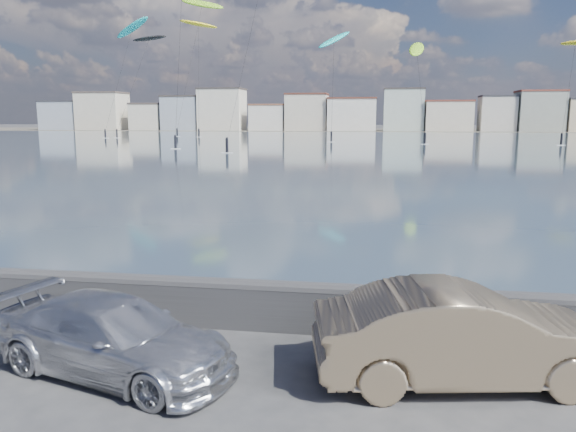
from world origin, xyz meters
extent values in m
plane|color=#333335|center=(0.00, 0.00, 0.00)|extent=(700.00, 700.00, 0.00)
cube|color=#33415A|center=(0.00, 91.50, 0.01)|extent=(500.00, 177.00, 0.00)
cube|color=#4C473D|center=(0.00, 200.00, 0.01)|extent=(500.00, 60.00, 0.00)
cube|color=#28282B|center=(0.00, 2.70, 0.45)|extent=(400.00, 0.35, 0.90)
cylinder|color=#28282B|center=(0.00, 2.70, 0.90)|extent=(400.00, 0.36, 0.36)
cube|color=#9EA8B7|center=(-112.00, 186.00, 5.00)|extent=(14.00, 11.00, 10.00)
cube|color=#2D2D33|center=(-112.00, 186.00, 10.30)|extent=(14.28, 11.22, 0.60)
cube|color=beige|center=(-96.50, 186.00, 6.50)|extent=(16.00, 12.00, 13.00)
cube|color=#4C423D|center=(-96.50, 186.00, 13.30)|extent=(16.32, 12.24, 0.60)
cube|color=silver|center=(-79.00, 186.00, 4.50)|extent=(11.00, 10.00, 9.00)
cube|color=#4C423D|center=(-79.00, 186.00, 9.30)|extent=(11.22, 10.20, 0.60)
cube|color=#9EA8B7|center=(-66.00, 186.00, 5.75)|extent=(13.00, 11.00, 11.50)
cube|color=#383330|center=(-66.00, 186.00, 11.80)|extent=(13.26, 11.22, 0.60)
cube|color=silver|center=(-51.50, 186.00, 7.00)|extent=(15.00, 12.00, 14.00)
cube|color=#383330|center=(-51.50, 186.00, 14.30)|extent=(15.30, 12.24, 0.60)
cube|color=white|center=(-35.00, 186.00, 4.25)|extent=(12.00, 10.00, 8.50)
cube|color=brown|center=(-35.00, 186.00, 8.80)|extent=(12.24, 10.20, 0.60)
cube|color=beige|center=(-21.50, 186.00, 6.00)|extent=(14.00, 11.00, 12.00)
cube|color=#562D23|center=(-21.50, 186.00, 12.30)|extent=(14.28, 11.22, 0.60)
cube|color=white|center=(-6.00, 186.00, 5.25)|extent=(16.00, 13.00, 10.50)
cube|color=#562D23|center=(-6.00, 186.00, 10.80)|extent=(16.32, 13.26, 0.60)
cube|color=#B7C6BC|center=(11.00, 186.00, 6.75)|extent=(13.00, 10.00, 13.50)
cube|color=#383330|center=(11.00, 186.00, 13.80)|extent=(13.26, 10.20, 0.60)
cube|color=beige|center=(25.50, 186.00, 4.75)|extent=(15.00, 12.00, 9.50)
cube|color=brown|center=(25.50, 186.00, 9.80)|extent=(15.30, 12.24, 0.60)
cube|color=beige|center=(41.00, 186.00, 5.50)|extent=(11.00, 9.00, 11.00)
cube|color=#2D2D33|center=(41.00, 186.00, 11.30)|extent=(11.22, 9.18, 0.60)
cube|color=gray|center=(54.00, 186.00, 6.25)|extent=(14.00, 11.00, 12.50)
cube|color=brown|center=(54.00, 186.00, 12.80)|extent=(14.28, 11.22, 0.60)
imported|color=silver|center=(-1.46, 0.31, 0.65)|extent=(4.85, 3.05, 1.31)
imported|color=#9D8767|center=(4.46, 0.92, 0.82)|extent=(5.18, 2.60, 1.63)
ellipsoid|color=yellow|center=(35.99, 98.23, 17.11)|extent=(4.69, 8.15, 1.68)
cube|color=white|center=(32.06, 88.41, 0.05)|extent=(1.40, 0.42, 0.08)
cylinder|color=black|center=(32.06, 88.41, 0.95)|extent=(0.36, 0.36, 1.70)
sphere|color=black|center=(32.06, 88.41, 1.85)|extent=(0.28, 0.28, 0.28)
cylinder|color=black|center=(34.02, 93.32, 9.20)|extent=(3.97, 9.85, 15.83)
cube|color=white|center=(-15.76, 60.35, 0.05)|extent=(1.40, 0.42, 0.08)
cylinder|color=black|center=(-15.76, 60.35, 0.95)|extent=(0.36, 0.36, 1.70)
sphere|color=black|center=(-15.76, 60.35, 1.85)|extent=(0.28, 0.28, 0.28)
cylinder|color=black|center=(-14.12, 67.68, 15.88)|extent=(3.31, 14.68, 29.17)
cube|color=white|center=(-25.48, 68.34, 0.05)|extent=(1.40, 0.42, 0.08)
cylinder|color=black|center=(-25.48, 68.34, 0.95)|extent=(0.36, 0.36, 1.70)
sphere|color=black|center=(-25.48, 68.34, 1.85)|extent=(0.28, 0.28, 0.28)
cylinder|color=black|center=(-26.54, 73.98, 13.43)|extent=(2.15, 11.31, 24.28)
ellipsoid|color=#19BFBF|center=(-54.10, 119.93, 25.03)|extent=(9.58, 4.68, 5.51)
cube|color=white|center=(-55.90, 107.33, 0.05)|extent=(1.40, 0.42, 0.08)
cylinder|color=black|center=(-55.90, 107.33, 0.95)|extent=(0.36, 0.36, 1.70)
sphere|color=black|center=(-55.90, 107.33, 1.85)|extent=(0.28, 0.28, 0.28)
cylinder|color=black|center=(-55.00, 113.63, 13.17)|extent=(1.83, 12.62, 23.74)
ellipsoid|color=#19BFBF|center=(-6.00, 104.11, 19.23)|extent=(7.20, 6.92, 4.50)
cube|color=white|center=(-5.50, 94.76, 0.05)|extent=(1.40, 0.42, 0.08)
cylinder|color=black|center=(-5.50, 94.76, 0.95)|extent=(0.36, 0.36, 1.70)
sphere|color=black|center=(-5.50, 94.76, 1.85)|extent=(0.28, 0.28, 0.28)
cylinder|color=black|center=(-5.75, 99.43, 10.27)|extent=(0.53, 9.38, 17.95)
ellipsoid|color=black|center=(-50.63, 121.26, 22.69)|extent=(9.94, 5.21, 1.61)
cube|color=white|center=(-53.88, 108.76, 0.05)|extent=(1.40, 0.42, 0.08)
cylinder|color=black|center=(-53.88, 108.76, 0.95)|extent=(0.36, 0.36, 1.70)
sphere|color=black|center=(-53.88, 108.76, 1.85)|extent=(0.28, 0.28, 0.28)
cylinder|color=black|center=(-52.26, 115.01, 11.99)|extent=(3.28, 12.53, 21.41)
ellipsoid|color=#8CD826|center=(9.48, 100.89, 16.84)|extent=(4.31, 8.83, 4.67)
cube|color=white|center=(10.68, 88.83, 0.05)|extent=(1.40, 0.42, 0.08)
cylinder|color=black|center=(10.68, 88.83, 0.95)|extent=(0.36, 0.36, 1.70)
sphere|color=black|center=(10.68, 88.83, 1.85)|extent=(0.28, 0.28, 0.28)
cylinder|color=black|center=(10.08, 94.86, 9.07)|extent=(1.23, 12.08, 15.55)
ellipsoid|color=#8CD826|center=(-40.54, 130.85, 31.87)|extent=(11.22, 3.36, 4.51)
cube|color=white|center=(-44.27, 120.32, 0.05)|extent=(1.40, 0.42, 0.08)
cylinder|color=black|center=(-44.27, 120.32, 0.95)|extent=(0.36, 0.36, 1.70)
sphere|color=black|center=(-44.27, 120.32, 1.85)|extent=(0.28, 0.28, 0.28)
cylinder|color=black|center=(-42.40, 125.58, 16.59)|extent=(3.76, 10.56, 30.58)
ellipsoid|color=yellow|center=(-39.82, 125.15, 26.25)|extent=(9.29, 5.89, 2.26)
cube|color=white|center=(-37.76, 116.85, 0.05)|extent=(1.40, 0.42, 0.08)
cylinder|color=black|center=(-37.76, 116.85, 0.95)|extent=(0.36, 0.36, 1.70)
sphere|color=black|center=(-37.76, 116.85, 1.85)|extent=(0.28, 0.28, 0.28)
cylinder|color=black|center=(-38.79, 121.00, 13.77)|extent=(2.09, 8.34, 24.96)
camera|label=1|loc=(2.96, -8.26, 4.38)|focal=35.00mm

